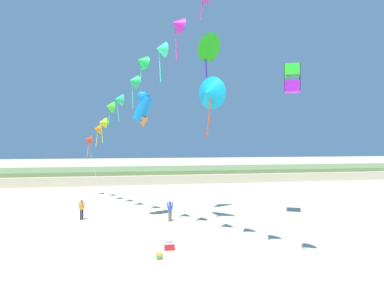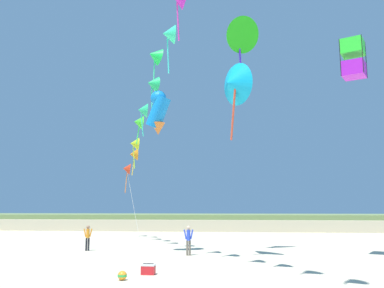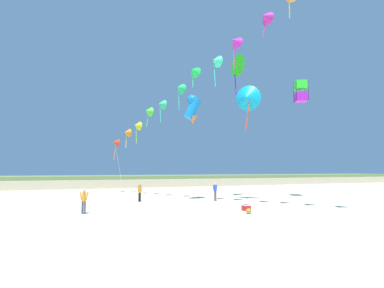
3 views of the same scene
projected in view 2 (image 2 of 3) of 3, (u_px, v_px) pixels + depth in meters
The scene contains 10 objects.
dune_ridge at pixel (222, 222), 53.45m from camera, with size 120.00×13.76×1.92m.
person_near_left at pixel (189, 238), 24.08m from camera, with size 0.59×0.27×1.72m.
person_near_right at pixel (88, 236), 26.66m from camera, with size 0.54×0.32×1.62m.
kite_banner_string at pixel (159, 60), 26.21m from camera, with size 12.92×28.89×18.53m.
large_kite_low_lead at pixel (353, 59), 23.62m from camera, with size 1.65×1.65×2.24m.
large_kite_mid_trail at pixel (240, 35), 27.36m from camera, with size 2.97×2.71×4.68m.
large_kite_high_solo at pixel (233, 84), 23.65m from camera, with size 2.38×2.52×4.60m.
large_kite_outer_drift at pixel (158, 111), 26.21m from camera, with size 1.94×1.51×2.92m.
beach_cooler at pixel (148, 269), 17.16m from camera, with size 0.58×0.41×0.46m.
beach_ball at pixel (122, 276), 15.80m from camera, with size 0.36×0.36×0.36m.
Camera 2 is at (2.07, -13.99, 2.80)m, focal length 38.00 mm.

